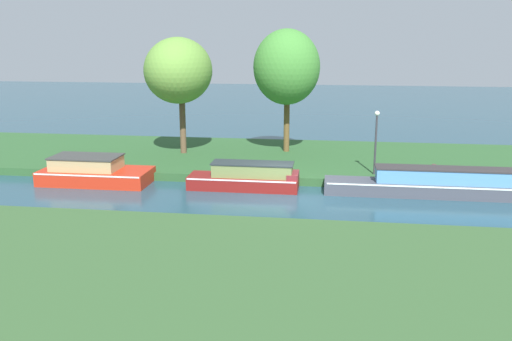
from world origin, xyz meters
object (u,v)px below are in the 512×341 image
Objects in this scene: willow_tree_left at (178,71)px; lamp_post at (376,135)px; red_narrowboat at (94,172)px; willow_tree_centre at (287,67)px; mooring_post_near at (433,172)px; maroon_cruiser at (247,177)px; slate_barge at (448,185)px.

lamp_post is (10.66, -3.17, -2.79)m from willow_tree_left.
red_narrowboat is at bearing -119.40° from willow_tree_left.
willow_tree_centre is 9.40× the size of mooring_post_near.
lamp_post is (4.75, -4.45, -2.96)m from willow_tree_centre.
lamp_post is 4.18× the size of mooring_post_near.
willow_tree_left is 14.57m from mooring_post_near.
maroon_cruiser is 6.60m from lamp_post.
willow_tree_left is 2.10× the size of lamp_post.
mooring_post_near is (8.68, 1.34, 0.22)m from maroon_cruiser.
maroon_cruiser is 8.17m from willow_tree_centre.
lamp_post is 3.20m from mooring_post_near.
willow_tree_left is at bearing 131.61° from maroon_cruiser.
slate_barge is 1.61× the size of willow_tree_left.
slate_barge is 15.42m from willow_tree_left.
willow_tree_centre is at bearing 140.27° from slate_barge.
willow_tree_centre is at bearing 79.12° from maroon_cruiser.
maroon_cruiser is at bearing -180.00° from slate_barge.
red_narrowboat is 16.35m from mooring_post_near.
mooring_post_near is (16.30, 1.34, 0.21)m from red_narrowboat.
slate_barge is 1.42m from mooring_post_near.
red_narrowboat reaches higher than mooring_post_near.
slate_barge is at bearing -39.73° from willow_tree_centre.
willow_tree_centre is (5.91, 1.27, 0.17)m from willow_tree_left.
willow_tree_centre is (1.25, 6.52, 4.76)m from maroon_cruiser.
lamp_post is (6.00, 2.07, 1.80)m from maroon_cruiser.
slate_barge is at bearing -20.87° from willow_tree_left.
willow_tree_left is 11.47m from lamp_post.
red_narrowboat is at bearing 180.00° from maroon_cruiser.
willow_tree_left is at bearing 163.67° from mooring_post_near.
willow_tree_centre reaches higher than red_narrowboat.
slate_barge is 9.10m from maroon_cruiser.
willow_tree_centre is 7.15m from lamp_post.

